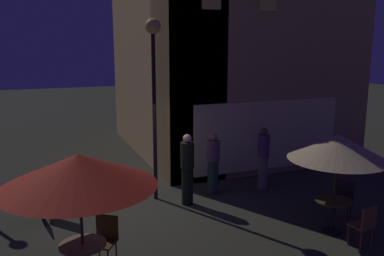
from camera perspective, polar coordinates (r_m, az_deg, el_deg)
ground_plane at (r=10.38m, az=-7.52°, el=-11.06°), size 60.00×60.00×0.00m
cafe_building at (r=14.19m, az=1.93°, el=9.99°), size 6.94×7.86×7.18m
street_lamp_near_corner at (r=10.28m, az=-5.33°, el=8.41°), size 0.38×0.38×4.58m
menu_sandwich_board at (r=10.08m, az=-19.57°, el=-9.75°), size 0.65×0.58×0.83m
cafe_table_0 at (r=7.30m, az=-14.76°, el=-16.59°), size 0.77×0.77×0.78m
cafe_table_1 at (r=9.42m, az=18.91°, el=-10.44°), size 0.77×0.77×0.73m
patio_umbrella_0 at (r=6.75m, az=-15.38°, el=-5.71°), size 2.49×2.49×2.29m
patio_umbrella_1 at (r=9.02m, az=19.46°, el=-2.52°), size 2.04×2.04×2.16m
cafe_chair_0 at (r=7.95m, az=-11.90°, el=-14.32°), size 0.60×0.60×0.92m
cafe_chair_2 at (r=8.96m, az=22.72°, el=-12.02°), size 0.43×0.43×0.88m
cafe_chair_3 at (r=10.23m, az=20.12°, el=-8.84°), size 0.61×0.61×0.89m
patron_standing_0 at (r=11.63m, az=9.79°, el=-4.06°), size 0.33×0.33×1.73m
patron_standing_1 at (r=10.31m, az=-0.65°, el=-5.71°), size 0.34×0.34×1.80m
patron_standing_2 at (r=11.06m, az=2.94°, el=-4.88°), size 0.35×0.35×1.68m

